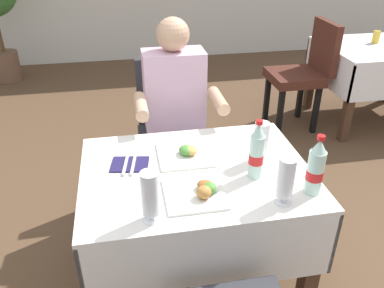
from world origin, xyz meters
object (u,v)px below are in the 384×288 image
at_px(background_dining_table, 378,64).
at_px(beer_glass_middle, 261,140).
at_px(beer_glass_left, 286,180).
at_px(napkin_cutlery_set, 130,164).
at_px(plate_far_diner, 186,153).
at_px(cola_bottle_primary, 257,153).
at_px(beer_glass_right, 150,196).
at_px(plate_near_camera, 200,192).
at_px(background_table_tumbler, 376,37).
at_px(seated_diner_far, 176,112).
at_px(main_dining_table, 196,202).
at_px(cola_bottle_secondary, 316,168).
at_px(background_chair_left, 305,69).
at_px(chair_far_diner_seat, 173,127).

bearing_deg(background_dining_table, beer_glass_middle, -136.18).
xyz_separation_m(beer_glass_left, background_dining_table, (1.75, 1.98, -0.28)).
xyz_separation_m(napkin_cutlery_set, background_dining_table, (2.34, 1.59, -0.18)).
distance_m(plate_far_diner, cola_bottle_primary, 0.37).
height_order(beer_glass_right, background_dining_table, beer_glass_right).
relative_size(plate_near_camera, background_table_tumbler, 2.23).
distance_m(seated_diner_far, plate_near_camera, 0.86).
relative_size(main_dining_table, plate_near_camera, 4.21).
xyz_separation_m(plate_far_diner, background_table_tumbler, (2.04, 1.65, 0.04)).
xyz_separation_m(seated_diner_far, beer_glass_right, (-0.24, -0.98, 0.13)).
bearing_deg(napkin_cutlery_set, cola_bottle_secondary, -25.27).
bearing_deg(cola_bottle_secondary, cola_bottle_primary, 141.66).
bearing_deg(background_chair_left, plate_far_diner, -130.75).
relative_size(main_dining_table, background_chair_left, 1.07).
xyz_separation_m(beer_glass_right, background_dining_table, (2.27, 2.00, -0.29)).
bearing_deg(napkin_cutlery_set, plate_near_camera, -46.35).
xyz_separation_m(plate_near_camera, beer_glass_middle, (0.33, 0.21, 0.09)).
relative_size(cola_bottle_primary, cola_bottle_secondary, 1.02).
relative_size(plate_far_diner, napkin_cutlery_set, 1.32).
height_order(plate_near_camera, background_table_tumbler, background_table_tumbler).
height_order(seated_diner_far, cola_bottle_primary, seated_diner_far).
distance_m(main_dining_table, napkin_cutlery_set, 0.36).
bearing_deg(seated_diner_far, chair_far_diner_seat, 94.12).
bearing_deg(beer_glass_middle, cola_bottle_secondary, -64.37).
relative_size(beer_glass_middle, beer_glass_right, 0.93).
bearing_deg(main_dining_table, chair_far_diner_seat, 90.00).
bearing_deg(plate_near_camera, beer_glass_right, -150.88).
xyz_separation_m(main_dining_table, background_chair_left, (1.32, 1.69, 0.00)).
bearing_deg(beer_glass_right, background_dining_table, 41.29).
bearing_deg(background_chair_left, cola_bottle_secondary, -114.39).
xyz_separation_m(beer_glass_left, cola_bottle_primary, (-0.05, 0.20, 0.01)).
height_order(seated_diner_far, plate_far_diner, seated_diner_far).
bearing_deg(cola_bottle_primary, main_dining_table, 159.01).
distance_m(beer_glass_left, background_chair_left, 2.25).
xyz_separation_m(main_dining_table, beer_glass_right, (-0.23, -0.30, 0.29)).
xyz_separation_m(beer_glass_middle, cola_bottle_primary, (-0.06, -0.12, 0.01)).
relative_size(background_dining_table, background_chair_left, 1.06).
relative_size(seated_diner_far, cola_bottle_secondary, 4.72).
xyz_separation_m(beer_glass_middle, background_chair_left, (1.01, 1.67, -0.29)).
distance_m(chair_far_diner_seat, plate_near_camera, 0.99).
xyz_separation_m(chair_far_diner_seat, beer_glass_right, (-0.23, -1.09, 0.29)).
distance_m(main_dining_table, plate_far_diner, 0.24).
relative_size(plate_far_diner, beer_glass_middle, 1.31).
bearing_deg(background_table_tumbler, seated_diner_far, -151.19).
xyz_separation_m(main_dining_table, beer_glass_middle, (0.31, 0.03, 0.29)).
xyz_separation_m(chair_far_diner_seat, plate_far_diner, (-0.02, -0.65, 0.19)).
xyz_separation_m(beer_glass_left, beer_glass_middle, (0.01, 0.32, 0.00)).
distance_m(plate_near_camera, cola_bottle_primary, 0.30).
bearing_deg(beer_glass_middle, beer_glass_right, -148.41).
height_order(beer_glass_left, beer_glass_middle, beer_glass_left).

